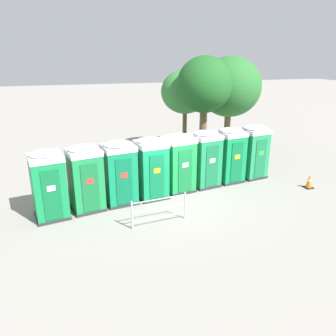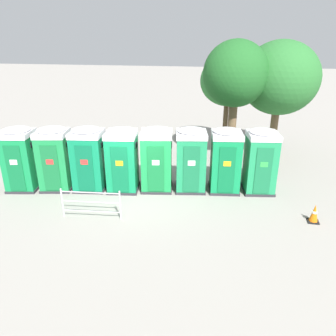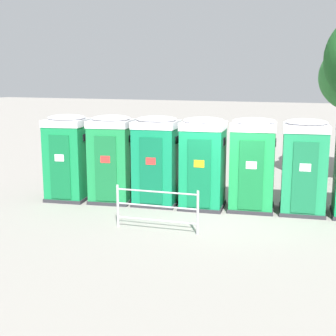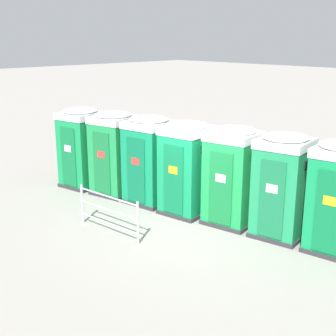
{
  "view_description": "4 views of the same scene",
  "coord_description": "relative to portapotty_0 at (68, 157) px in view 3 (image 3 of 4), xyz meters",
  "views": [
    {
      "loc": [
        -3.98,
        -12.09,
        5.67
      ],
      "look_at": [
        0.06,
        0.46,
        1.13
      ],
      "focal_mm": 35.0,
      "sensor_mm": 36.0,
      "label": 1
    },
    {
      "loc": [
        3.29,
        -11.21,
        5.75
      ],
      "look_at": [
        1.04,
        0.62,
        0.92
      ],
      "focal_mm": 35.0,
      "sensor_mm": 36.0,
      "label": 2
    },
    {
      "loc": [
        3.26,
        -11.86,
        3.58
      ],
      "look_at": [
        -1.74,
        0.17,
        1.07
      ],
      "focal_mm": 50.0,
      "sensor_mm": 36.0,
      "label": 3
    },
    {
      "loc": [
        7.61,
        -8.52,
        4.71
      ],
      "look_at": [
        -1.39,
        0.23,
        1.15
      ],
      "focal_mm": 50.0,
      "sensor_mm": 36.0,
      "label": 4
    }
  ],
  "objects": [
    {
      "name": "event_barrier",
      "position": [
        3.64,
        -1.73,
        -0.72
      ],
      "size": [
        2.05,
        0.24,
        1.05
      ],
      "color": "#B7B7BC",
      "rests_on": "ground"
    },
    {
      "name": "portapotty_2",
      "position": [
        2.65,
        0.51,
        -0.0
      ],
      "size": [
        1.38,
        1.35,
        2.54
      ],
      "color": "#2D2D33",
      "rests_on": "ground"
    },
    {
      "name": "portapotty_0",
      "position": [
        0.0,
        0.0,
        0.0
      ],
      "size": [
        1.36,
        1.38,
        2.54
      ],
      "color": "#2D2D33",
      "rests_on": "ground"
    },
    {
      "name": "portapotty_1",
      "position": [
        1.32,
        0.28,
        -0.0
      ],
      "size": [
        1.41,
        1.41,
        2.54
      ],
      "color": "#2D2D33",
      "rests_on": "ground"
    },
    {
      "name": "portapotty_4",
      "position": [
        5.31,
        0.97,
        -0.0
      ],
      "size": [
        1.39,
        1.37,
        2.54
      ],
      "color": "#2D2D33",
      "rests_on": "ground"
    },
    {
      "name": "portapotty_3",
      "position": [
        3.99,
        0.65,
        -0.0
      ],
      "size": [
        1.34,
        1.35,
        2.54
      ],
      "color": "#2D2D33",
      "rests_on": "ground"
    },
    {
      "name": "ground_plane",
      "position": [
        4.72,
        0.37,
        -1.28
      ],
      "size": [
        120.0,
        120.0,
        0.0
      ],
      "primitive_type": "plane",
      "color": "gray"
    },
    {
      "name": "portapotty_5",
      "position": [
        6.64,
        1.18,
        -0.0
      ],
      "size": [
        1.36,
        1.37,
        2.54
      ],
      "color": "#2D2D33",
      "rests_on": "ground"
    }
  ]
}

